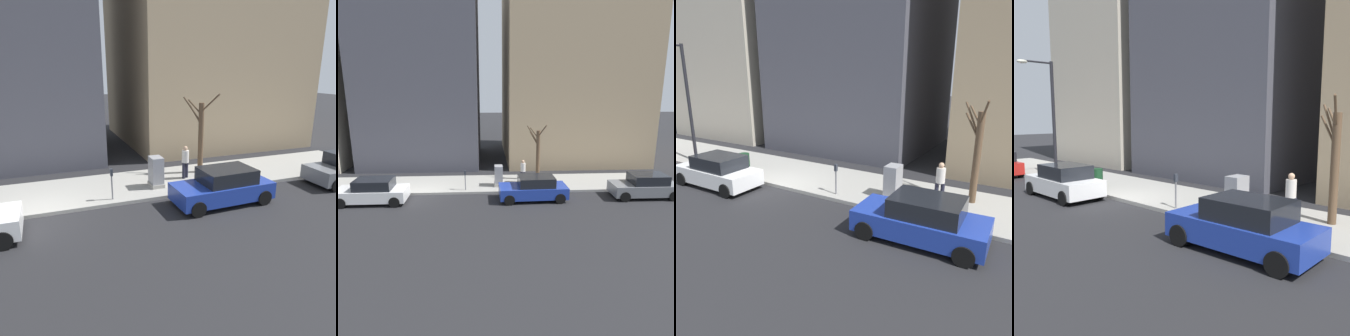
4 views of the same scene
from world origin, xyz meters
TOP-DOWN VIEW (x-y plane):
  - ground_plane at (0.00, 0.00)m, footprint 120.00×120.00m
  - sidewalk at (2.00, 0.00)m, footprint 4.00×36.00m
  - parked_car_blue at (-1.26, -7.50)m, footprint 2.02×4.25m
  - parked_car_white at (-1.25, 2.39)m, footprint 1.92×4.20m
  - parking_meter at (0.45, -3.13)m, footprint 0.14×0.10m
  - utility_box at (1.30, -5.39)m, footprint 0.83×0.61m
  - streetlamp at (0.28, 6.67)m, footprint 1.97×0.32m
  - bare_tree at (2.60, -8.32)m, footprint 1.85×1.16m
  - trash_bin at (0.90, 3.01)m, footprint 0.56×0.56m
  - pedestrian_near_meter at (1.94, -7.17)m, footprint 0.36×0.37m
  - office_block_center at (10.49, 1.08)m, footprint 9.98×9.98m
  - office_tower_right at (10.11, 11.85)m, footprint 9.23×9.23m

SIDE VIEW (x-z plane):
  - ground_plane at x=0.00m, z-range 0.00..0.00m
  - sidewalk at x=2.00m, z-range 0.00..0.15m
  - trash_bin at x=0.90m, z-range 0.15..1.05m
  - parked_car_blue at x=-1.26m, z-range -0.02..1.50m
  - parked_car_white at x=-1.25m, z-range -0.02..1.50m
  - utility_box at x=1.30m, z-range 0.13..1.56m
  - parking_meter at x=0.45m, z-range 0.30..1.65m
  - pedestrian_near_meter at x=1.94m, z-range 0.26..1.92m
  - bare_tree at x=2.60m, z-range 0.05..4.26m
  - streetlamp at x=0.28m, z-range 0.77..7.27m
  - office_block_center at x=10.49m, z-range 0.00..15.19m
  - office_tower_right at x=10.11m, z-range 0.00..19.16m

